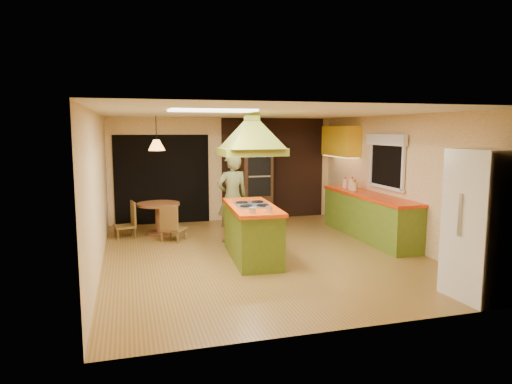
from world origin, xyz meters
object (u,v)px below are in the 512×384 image
object	(u,v)px
man	(232,198)
canister_large	(352,184)
kitchen_island	(252,232)
refrigerator	(486,225)
dining_table	(159,213)
wall_oven	(256,177)

from	to	relation	value
man	canister_large	xyz separation A→B (m)	(2.71, 0.19, 0.16)
kitchen_island	refrigerator	size ratio (longest dim) A/B	0.97
kitchen_island	dining_table	size ratio (longest dim) A/B	2.14
man	dining_table	xyz separation A→B (m)	(-1.37, 1.04, -0.41)
refrigerator	wall_oven	world-z (taller)	wall_oven
refrigerator	wall_oven	distance (m)	5.97
refrigerator	dining_table	world-z (taller)	refrigerator
man	dining_table	distance (m)	1.77
man	refrigerator	distance (m)	4.64
dining_table	canister_large	xyz separation A→B (m)	(4.08, -0.85, 0.57)
man	dining_table	bearing A→B (deg)	-45.20
man	dining_table	size ratio (longest dim) A/B	1.96
wall_oven	canister_large	distance (m)	2.40
canister_large	man	bearing A→B (deg)	-176.02
dining_table	kitchen_island	bearing A→B (deg)	-58.54
kitchen_island	wall_oven	size ratio (longest dim) A/B	0.90
kitchen_island	refrigerator	xyz separation A→B (m)	(2.47, -2.60, 0.51)
wall_oven	dining_table	size ratio (longest dim) A/B	2.39
kitchen_island	man	xyz separation A→B (m)	(-0.05, 1.29, 0.40)
wall_oven	dining_table	world-z (taller)	wall_oven
kitchen_island	dining_table	world-z (taller)	kitchen_island
man	refrigerator	size ratio (longest dim) A/B	0.89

